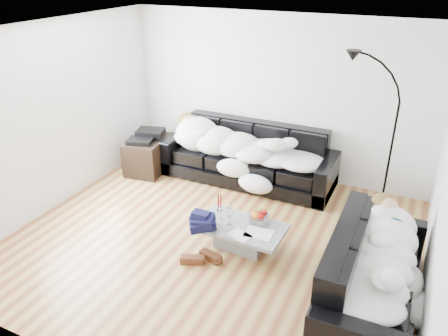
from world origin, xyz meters
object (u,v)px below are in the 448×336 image
at_px(sofa_right, 374,272).
at_px(wine_glass_b, 221,213).
at_px(shoes, 201,258).
at_px(stereo, 147,135).
at_px(sleeper_right, 377,254).
at_px(av_cabinet, 149,155).
at_px(sofa_back, 248,155).
at_px(wine_glass_c, 229,218).
at_px(sleeper_back, 247,144).
at_px(fruit_bowl, 259,216).
at_px(candle_right, 221,202).
at_px(floor_lamp, 392,145).
at_px(wine_glass_a, 229,210).
at_px(coffee_table, 240,236).
at_px(candle_left, 218,203).

height_order(sofa_right, wine_glass_b, sofa_right).
relative_size(shoes, stereo, 1.09).
xyz_separation_m(sleeper_right, shoes, (-1.94, -0.14, -0.58)).
height_order(av_cabinet, stereo, stereo).
relative_size(wine_glass_b, shoes, 0.35).
xyz_separation_m(sofa_back, wine_glass_c, (0.50, -1.80, -0.04)).
xyz_separation_m(sleeper_back, fruit_bowl, (0.81, -1.52, -0.26)).
relative_size(candle_right, floor_lamp, 0.12).
relative_size(wine_glass_a, wine_glass_b, 1.08).
bearing_deg(sofa_right, shoes, 94.23).
bearing_deg(sleeper_back, floor_lamp, 2.52).
height_order(wine_glass_c, stereo, stereo).
bearing_deg(fruit_bowl, sofa_back, 117.15).
height_order(sleeper_right, coffee_table, sleeper_right).
bearing_deg(sofa_right, sofa_back, 47.28).
bearing_deg(av_cabinet, floor_lamp, -1.41).
xyz_separation_m(sofa_back, sleeper_back, (0.00, -0.05, 0.20)).
bearing_deg(wine_glass_c, sofa_right, -9.49).
height_order(sofa_right, sleeper_right, sleeper_right).
relative_size(coffee_table, fruit_bowl, 4.18).
height_order(wine_glass_a, shoes, wine_glass_a).
height_order(stereo, floor_lamp, floor_lamp).
height_order(sleeper_right, wine_glass_c, sleeper_right).
height_order(candle_right, stereo, stereo).
height_order(coffee_table, av_cabinet, av_cabinet).
xyz_separation_m(sofa_back, coffee_table, (0.64, -1.76, -0.30)).
distance_m(av_cabinet, floor_lamp, 3.87).
xyz_separation_m(coffee_table, shoes, (-0.31, -0.48, -0.10)).
height_order(sleeper_right, av_cabinet, sleeper_right).
distance_m(coffee_table, shoes, 0.58).
relative_size(sofa_right, fruit_bowl, 7.93).
bearing_deg(candle_right, coffee_table, -30.56).
xyz_separation_m(sleeper_back, wine_glass_c, (0.50, -1.75, -0.25)).
xyz_separation_m(sofa_right, wine_glass_a, (-1.85, 0.48, -0.01)).
height_order(sofa_right, wine_glass_a, sofa_right).
height_order(sleeper_right, candle_left, sleeper_right).
height_order(sleeper_right, candle_right, sleeper_right).
distance_m(fruit_bowl, wine_glass_a, 0.39).
xyz_separation_m(sofa_right, sleeper_right, (0.00, 0.00, 0.22)).
bearing_deg(fruit_bowl, sleeper_right, -19.59).
bearing_deg(candle_right, floor_lamp, 40.27).
bearing_deg(wine_glass_b, candle_left, 125.44).
bearing_deg(sleeper_right, wine_glass_b, 78.80).
xyz_separation_m(sofa_back, stereo, (-1.67, -0.38, 0.19)).
bearing_deg(candle_left, wine_glass_a, -17.36).
relative_size(candle_left, av_cabinet, 0.29).
height_order(sofa_back, shoes, sofa_back).
relative_size(sleeper_right, av_cabinet, 2.12).
bearing_deg(stereo, sleeper_back, -4.79).
bearing_deg(candle_left, coffee_table, -26.35).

